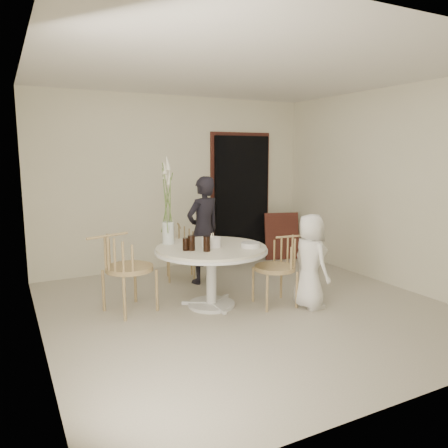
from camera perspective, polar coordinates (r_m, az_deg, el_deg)
name	(u,v)px	position (r m, az deg, el deg)	size (l,w,h in m)	color
ground	(247,308)	(5.29, 3.04, -10.86)	(4.50, 4.50, 0.00)	beige
room_shell	(248,171)	(4.97, 3.20, 6.97)	(4.50, 4.50, 4.50)	white
doorway	(241,198)	(7.48, 2.28, 3.36)	(1.00, 0.10, 2.10)	black
door_trim	(240,195)	(7.50, 2.13, 3.84)	(1.12, 0.03, 2.22)	#53271C
table	(211,256)	(5.16, -1.67, -4.20)	(1.33, 1.33, 0.73)	silver
picture_frame	(282,236)	(7.62, 7.57, -1.55)	(0.60, 0.04, 0.80)	#53271C
chair_far	(180,244)	(6.44, -5.80, -2.59)	(0.51, 0.53, 0.77)	tan
chair_right	(284,260)	(5.31, 7.81, -4.64)	(0.54, 0.51, 0.85)	tan
chair_left	(119,262)	(5.05, -13.56, -4.80)	(0.66, 0.64, 0.95)	tan
girl	(203,230)	(6.11, -2.71, -0.80)	(0.55, 0.36, 1.50)	black
boy	(310,261)	(5.24, 11.21, -4.80)	(0.55, 0.36, 1.12)	white
birthday_cake	(211,242)	(5.12, -1.66, -2.39)	(0.22, 0.22, 0.16)	white
cola_tumbler_a	(191,243)	(4.93, -4.28, -2.48)	(0.08, 0.08, 0.17)	black
cola_tumbler_b	(207,244)	(4.88, -2.27, -2.60)	(0.08, 0.08, 0.17)	black
cola_tumbler_c	(186,244)	(4.93, -5.04, -2.66)	(0.07, 0.07, 0.14)	black
cola_tumbler_d	(208,243)	(5.03, -2.14, -2.44)	(0.06, 0.06, 0.14)	black
plate_stack	(251,245)	(5.10, 3.52, -2.74)	(0.23, 0.23, 0.06)	silver
flower_vase	(168,210)	(5.27, -7.36, 1.82)	(0.14, 0.14, 1.07)	silver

